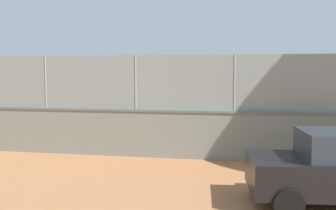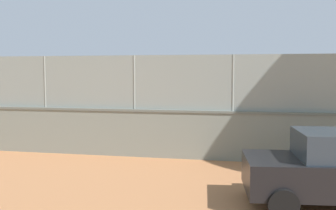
{
  "view_description": "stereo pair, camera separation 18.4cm",
  "coord_description": "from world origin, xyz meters",
  "px_view_note": "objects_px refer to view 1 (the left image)",
  "views": [
    {
      "loc": [
        -4.88,
        23.72,
        2.92
      ],
      "look_at": [
        -1.61,
        5.96,
        1.41
      ],
      "focal_mm": 42.62,
      "sensor_mm": 36.0,
      "label": 1
    },
    {
      "loc": [
        -5.07,
        23.69,
        2.92
      ],
      "look_at": [
        -1.61,
        5.96,
        1.41
      ],
      "focal_mm": 42.62,
      "sensor_mm": 36.0,
      "label": 2
    }
  ],
  "objects_px": {
    "player_foreground_swinging": "(165,115)",
    "sports_ball": "(178,133)",
    "player_crossing_court": "(206,103)",
    "player_at_service_line": "(207,110)"
  },
  "relations": [
    {
      "from": "player_foreground_swinging",
      "to": "sports_ball",
      "type": "height_order",
      "value": "player_foreground_swinging"
    },
    {
      "from": "player_at_service_line",
      "to": "player_foreground_swinging",
      "type": "xyz_separation_m",
      "value": [
        1.78,
        2.07,
        -0.08
      ]
    },
    {
      "from": "player_at_service_line",
      "to": "player_foreground_swinging",
      "type": "bearing_deg",
      "value": 49.27
    },
    {
      "from": "player_foreground_swinging",
      "to": "player_at_service_line",
      "type": "bearing_deg",
      "value": -130.73
    },
    {
      "from": "player_crossing_court",
      "to": "sports_ball",
      "type": "distance_m",
      "value": 7.49
    },
    {
      "from": "sports_ball",
      "to": "player_foreground_swinging",
      "type": "bearing_deg",
      "value": 4.96
    },
    {
      "from": "player_at_service_line",
      "to": "player_crossing_court",
      "type": "distance_m",
      "value": 5.43
    },
    {
      "from": "player_at_service_line",
      "to": "player_crossing_court",
      "type": "height_order",
      "value": "player_at_service_line"
    },
    {
      "from": "player_foreground_swinging",
      "to": "sports_ball",
      "type": "relative_size",
      "value": 7.32
    },
    {
      "from": "sports_ball",
      "to": "player_crossing_court",
      "type": "bearing_deg",
      "value": -94.98
    }
  ]
}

